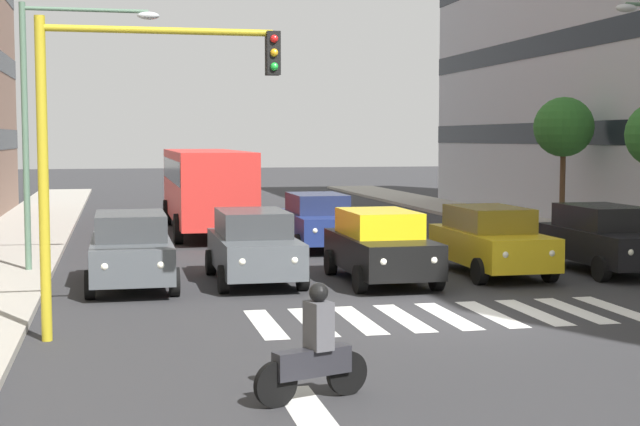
{
  "coord_description": "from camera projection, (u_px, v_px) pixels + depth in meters",
  "views": [
    {
      "loc": [
        6.26,
        16.84,
        3.47
      ],
      "look_at": [
        1.17,
        -6.24,
        1.54
      ],
      "focal_mm": 51.88,
      "sensor_mm": 36.0,
      "label": 1
    }
  ],
  "objects": [
    {
      "name": "ground_plane",
      "position": [
        447.0,
        316.0,
        18.01
      ],
      "size": [
        180.0,
        180.0,
        0.0
      ],
      "primitive_type": "plane",
      "color": "#2D2D30"
    },
    {
      "name": "crosswalk_markings",
      "position": [
        447.0,
        316.0,
        18.01
      ],
      "size": [
        7.65,
        2.8,
        0.01
      ],
      "color": "silver",
      "rests_on": "ground_plane"
    },
    {
      "name": "lane_arrow_1",
      "position": [
        307.0,
        409.0,
        11.81
      ],
      "size": [
        0.5,
        2.2,
        0.01
      ],
      "primitive_type": "cube",
      "color": "silver",
      "rests_on": "ground_plane"
    },
    {
      "name": "car_0",
      "position": [
        604.0,
        238.0,
        23.85
      ],
      "size": [
        2.02,
        4.44,
        1.72
      ],
      "color": "black",
      "rests_on": "ground_plane"
    },
    {
      "name": "car_1",
      "position": [
        490.0,
        240.0,
        23.41
      ],
      "size": [
        2.02,
        4.44,
        1.72
      ],
      "color": "gold",
      "rests_on": "ground_plane"
    },
    {
      "name": "car_2",
      "position": [
        380.0,
        245.0,
        22.2
      ],
      "size": [
        2.02,
        4.44,
        1.72
      ],
      "color": "black",
      "rests_on": "ground_plane"
    },
    {
      "name": "car_3",
      "position": [
        254.0,
        245.0,
        22.2
      ],
      "size": [
        2.02,
        4.44,
        1.72
      ],
      "color": "#474C51",
      "rests_on": "ground_plane"
    },
    {
      "name": "car_4",
      "position": [
        131.0,
        249.0,
        21.45
      ],
      "size": [
        2.02,
        4.44,
        1.72
      ],
      "color": "#474C51",
      "rests_on": "ground_plane"
    },
    {
      "name": "car_row2_0",
      "position": [
        318.0,
        221.0,
        28.86
      ],
      "size": [
        2.02,
        4.44,
        1.72
      ],
      "color": "navy",
      "rests_on": "ground_plane"
    },
    {
      "name": "bus_behind_traffic",
      "position": [
        206.0,
        182.0,
        33.92
      ],
      "size": [
        2.78,
        10.5,
        3.0
      ],
      "color": "red",
      "rests_on": "ground_plane"
    },
    {
      "name": "motorcycle_with_rider",
      "position": [
        314.0,
        352.0,
        12.17
      ],
      "size": [
        1.64,
        0.66,
        1.57
      ],
      "color": "black",
      "rests_on": "ground_plane"
    },
    {
      "name": "traffic_light_gantry",
      "position": [
        113.0,
        125.0,
        15.76
      ],
      "size": [
        4.15,
        0.36,
        5.5
      ],
      "color": "#AD991E",
      "rests_on": "ground_plane"
    },
    {
      "name": "street_lamp_right",
      "position": [
        50.0,
        104.0,
        23.12
      ],
      "size": [
        3.43,
        0.28,
        6.66
      ],
      "color": "#4C6B56",
      "rests_on": "sidewalk_right"
    },
    {
      "name": "street_tree_2",
      "position": [
        564.0,
        128.0,
        33.47
      ],
      "size": [
        2.17,
        2.17,
        4.8
      ],
      "color": "#513823",
      "rests_on": "sidewalk_left"
    }
  ]
}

